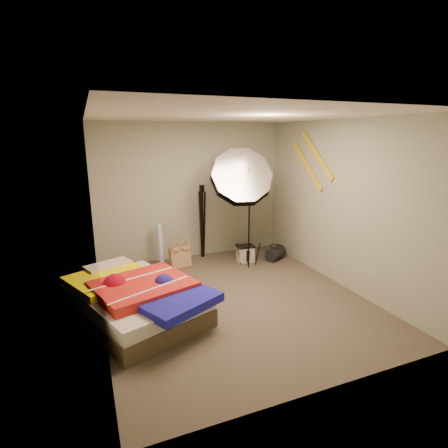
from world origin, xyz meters
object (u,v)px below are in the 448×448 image
wrapping_roll (160,245)px  duffel_bag (276,253)px  bed (136,298)px  photo_umbrella (241,179)px  tote_bag (180,257)px  camera_tripod (202,216)px  camera_case (245,254)px

wrapping_roll → duffel_bag: wrapping_roll is taller
bed → photo_umbrella: (1.92, 1.05, 1.31)m
photo_umbrella → duffel_bag: bearing=11.4°
tote_bag → photo_umbrella: 1.73m
camera_tripod → camera_case: bearing=-41.6°
bed → photo_umbrella: bearing=28.6°
tote_bag → photo_umbrella: bearing=-36.5°
tote_bag → duffel_bag: size_ratio=0.97×
duffel_bag → camera_tripod: (-1.22, 0.66, 0.67)m
camera_tripod → photo_umbrella: bearing=-63.8°
photo_umbrella → wrapping_roll: bearing=152.4°
tote_bag → camera_tripod: bearing=23.3°
duffel_bag → bed: 3.00m
duffel_bag → camera_tripod: 1.54m
duffel_bag → photo_umbrella: (-0.81, -0.16, 1.45)m
wrapping_roll → camera_tripod: (0.84, 0.17, 0.41)m
wrapping_roll → photo_umbrella: bearing=-27.6°
bed → camera_tripod: size_ratio=1.52×
camera_case → camera_tripod: size_ratio=0.21×
bed → photo_umbrella: photo_umbrella is taller
bed → camera_tripod: bearing=51.0°
bed → tote_bag: bearing=56.8°
tote_bag → photo_umbrella: (0.96, -0.43, 1.38)m
tote_bag → bed: bed is taller
camera_case → camera_tripod: bearing=142.7°
tote_bag → wrapping_roll: wrapping_roll is taller
bed → camera_tripod: 2.47m
duffel_bag → photo_umbrella: size_ratio=0.18×
duffel_bag → tote_bag: bearing=141.0°
camera_case → camera_tripod: (-0.64, 0.56, 0.65)m
bed → camera_case: bearing=31.3°
tote_bag → camera_case: bearing=-20.5°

